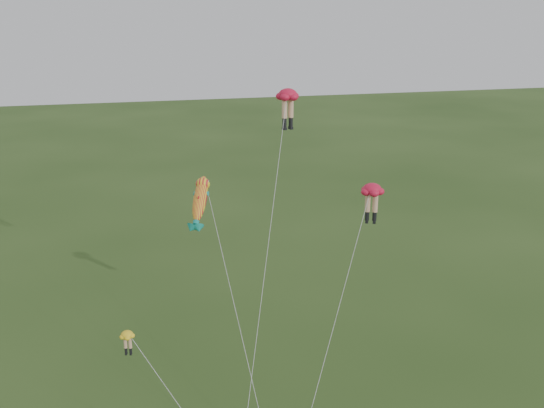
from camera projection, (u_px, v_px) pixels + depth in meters
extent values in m
ellipsoid|color=red|center=(288.00, 94.00, 40.98)|extent=(2.02, 2.02, 0.82)
cylinder|color=#E3AC86|center=(285.00, 109.00, 41.16)|extent=(0.37, 0.37, 1.26)
cylinder|color=black|center=(284.00, 123.00, 41.44)|extent=(0.29, 0.29, 0.63)
cube|color=black|center=(284.00, 129.00, 41.57)|extent=(0.29, 0.41, 0.18)
cylinder|color=#E3AC86|center=(291.00, 108.00, 41.39)|extent=(0.37, 0.37, 1.26)
cylinder|color=black|center=(291.00, 122.00, 41.68)|extent=(0.29, 0.29, 0.63)
cube|color=black|center=(291.00, 128.00, 41.80)|extent=(0.29, 0.41, 0.18)
cylinder|color=silver|center=(266.00, 261.00, 37.69)|extent=(6.02, 11.86, 19.71)
ellipsoid|color=red|center=(372.00, 189.00, 38.76)|extent=(2.07, 2.07, 0.78)
cylinder|color=#E3AC86|center=(368.00, 203.00, 39.08)|extent=(0.35, 0.35, 1.20)
cylinder|color=black|center=(367.00, 216.00, 39.35)|extent=(0.27, 0.27, 0.60)
cube|color=black|center=(367.00, 221.00, 39.47)|extent=(0.32, 0.40, 0.17)
cylinder|color=#E3AC86|center=(375.00, 203.00, 39.00)|extent=(0.35, 0.35, 1.20)
cylinder|color=black|center=(374.00, 216.00, 39.27)|extent=(0.27, 0.27, 0.60)
cube|color=black|center=(374.00, 222.00, 39.39)|extent=(0.32, 0.40, 0.17)
cylinder|color=silver|center=(335.00, 323.00, 35.76)|extent=(7.92, 8.94, 14.19)
ellipsoid|color=yellow|center=(127.00, 334.00, 32.11)|extent=(1.03, 1.03, 0.41)
cylinder|color=#E3AC86|center=(125.00, 343.00, 32.26)|extent=(0.18, 0.18, 0.63)
cylinder|color=black|center=(126.00, 350.00, 32.41)|extent=(0.14, 0.14, 0.32)
cube|color=black|center=(126.00, 354.00, 32.47)|extent=(0.15, 0.21, 0.09)
cylinder|color=#E3AC86|center=(130.00, 343.00, 32.26)|extent=(0.18, 0.18, 0.63)
cylinder|color=black|center=(131.00, 350.00, 32.40)|extent=(0.14, 0.14, 0.32)
cube|color=black|center=(131.00, 354.00, 32.46)|extent=(0.15, 0.21, 0.09)
cylinder|color=silver|center=(181.00, 408.00, 32.61)|extent=(5.07, 2.92, 8.52)
ellipsoid|color=yellow|center=(200.00, 199.00, 36.27)|extent=(1.92, 3.03, 2.82)
sphere|color=yellow|center=(200.00, 199.00, 36.27)|extent=(1.31, 1.52, 1.27)
cone|color=#169082|center=(200.00, 199.00, 36.27)|extent=(1.10, 1.37, 1.21)
cone|color=#169082|center=(200.00, 199.00, 36.27)|extent=(1.10, 1.37, 1.21)
cone|color=#169082|center=(200.00, 199.00, 36.27)|extent=(0.62, 0.77, 0.67)
cone|color=#169082|center=(200.00, 199.00, 36.27)|extent=(0.62, 0.77, 0.67)
cone|color=red|center=(200.00, 199.00, 36.27)|extent=(0.66, 0.78, 0.67)
cylinder|color=silver|center=(236.00, 333.00, 34.83)|extent=(2.53, 8.40, 13.96)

